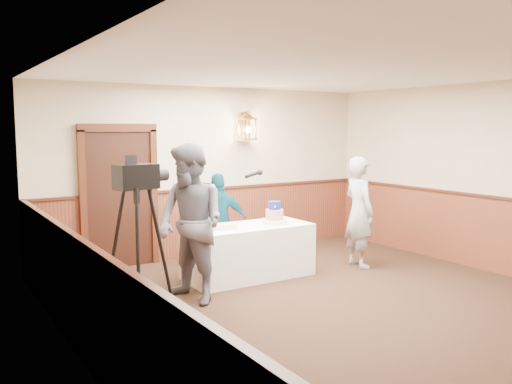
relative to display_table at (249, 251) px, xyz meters
The scene contains 10 objects.
ground 1.95m from the display_table, 82.82° to the right, with size 7.00×7.00×0.00m, color black.
room_shell 1.85m from the display_table, 82.69° to the right, with size 6.02×7.02×2.81m.
display_table is the anchor object (origin of this frame).
tiered_cake 0.64m from the display_table, 11.04° to the right, with size 0.41×0.41×0.33m.
sheet_cake_yellow 0.59m from the display_table, behind, with size 0.32×0.25×0.07m, color #DBDB83.
sheet_cake_green 0.84m from the display_table, 169.94° to the left, with size 0.26×0.21×0.06m, color #ABDF9E.
interviewer 1.43m from the display_table, 153.75° to the right, with size 1.65×1.12×1.95m.
baker 1.85m from the display_table, 12.32° to the right, with size 0.62×0.41×1.70m, color #96969B.
assistant_p 0.73m from the display_table, 102.87° to the left, with size 0.85×0.36×1.46m, color #0B3F4D.
tv_camera_rig 2.37m from the display_table, 150.98° to the right, with size 0.69×0.64×1.76m.
Camera 1 is at (-4.17, -4.57, 2.13)m, focal length 38.00 mm.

